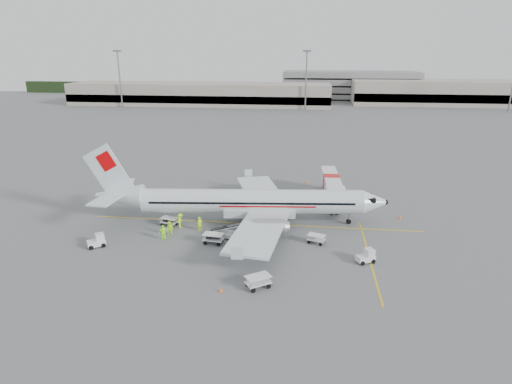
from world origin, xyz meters
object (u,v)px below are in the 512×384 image
jet_bridge (331,188)px  tug_fore (366,256)px  belt_loader (227,228)px  tug_mid (249,246)px  tug_aft (96,241)px  aircraft (252,186)px

jet_bridge → tug_fore: jet_bridge is taller
jet_bridge → belt_loader: size_ratio=3.25×
jet_bridge → tug_mid: bearing=-120.3°
tug_fore → tug_aft: tug_aft is taller
tug_aft → tug_fore: bearing=-35.3°
tug_fore → tug_aft: size_ratio=0.97×
tug_mid → belt_loader: bearing=113.8°
belt_loader → aircraft: bearing=80.3°
belt_loader → tug_mid: size_ratio=2.04×
belt_loader → tug_fore: bearing=-0.0°
belt_loader → tug_aft: belt_loader is taller
jet_bridge → tug_fore: (2.99, -19.71, -1.30)m
aircraft → tug_mid: 10.01m
tug_mid → tug_aft: bearing=165.9°
jet_bridge → tug_fore: size_ratio=8.01×
jet_bridge → tug_mid: size_ratio=6.64×
aircraft → jet_bridge: size_ratio=2.43×
belt_loader → tug_aft: bearing=-147.4°
jet_bridge → belt_loader: 20.06m
belt_loader → tug_fore: 16.75m
aircraft → jet_bridge: bearing=37.6°
aircraft → jet_bridge: (10.74, 10.14, -3.19)m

